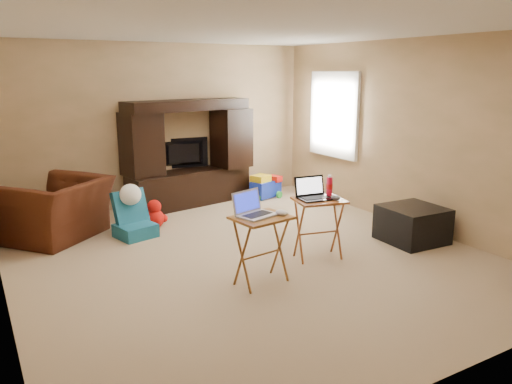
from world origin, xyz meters
TOP-DOWN VIEW (x-y plane):
  - floor at (0.00, 0.00)m, footprint 5.50×5.50m
  - ceiling at (0.00, 0.00)m, footprint 5.50×5.50m
  - wall_back at (0.00, 2.75)m, footprint 5.00×0.00m
  - wall_front at (0.00, -2.75)m, footprint 5.00×0.00m
  - wall_right at (2.50, 0.00)m, footprint 0.00×5.50m
  - window_pane at (2.48, 1.55)m, footprint 0.00×1.20m
  - window_frame at (2.46, 1.55)m, footprint 0.06×1.14m
  - entertainment_center at (0.35, 2.47)m, footprint 2.07×0.83m
  - television at (0.35, 2.67)m, footprint 0.84×0.20m
  - recliner at (-1.76, 1.77)m, footprint 1.54×1.52m
  - child_rocker at (-0.91, 1.31)m, footprint 0.55×0.60m
  - plush_toy at (-0.56, 1.56)m, footprint 0.36×0.30m
  - push_toy at (1.61, 2.23)m, footprint 0.64×0.54m
  - ottoman at (2.03, -0.59)m, footprint 0.72×0.72m
  - tray_table_left at (-0.25, -0.73)m, footprint 0.59×0.50m
  - tray_table_right at (0.66, -0.46)m, footprint 0.61×0.53m
  - laptop_left at (-0.28, -0.70)m, footprint 0.43×0.38m
  - laptop_right at (0.62, -0.44)m, footprint 0.40×0.34m
  - mouse_left at (-0.06, -0.80)m, footprint 0.13×0.16m
  - mouse_right at (0.79, -0.58)m, footprint 0.11×0.15m
  - water_bottle at (0.86, -0.38)m, footprint 0.07×0.07m

SIDE VIEW (x-z plane):
  - floor at x=0.00m, z-range 0.00..0.00m
  - plush_toy at x=-0.56m, z-range 0.00..0.40m
  - push_toy at x=1.61m, z-range 0.00..0.40m
  - ottoman at x=2.03m, z-range 0.00..0.44m
  - child_rocker at x=-0.91m, z-range 0.00..0.60m
  - tray_table_right at x=0.66m, z-range 0.00..0.69m
  - tray_table_left at x=-0.25m, z-range 0.00..0.69m
  - recliner at x=-1.76m, z-range 0.00..0.76m
  - mouse_right at x=0.79m, z-range 0.69..0.75m
  - mouse_left at x=-0.06m, z-range 0.69..0.75m
  - television at x=0.35m, z-range 0.55..1.03m
  - water_bottle at x=0.86m, z-range 0.69..0.90m
  - laptop_right at x=0.62m, z-range 0.69..0.93m
  - laptop_left at x=-0.28m, z-range 0.69..0.93m
  - entertainment_center at x=0.35m, z-range 0.00..1.65m
  - wall_back at x=0.00m, z-range -1.25..3.75m
  - wall_front at x=0.00m, z-range -1.25..3.75m
  - wall_right at x=2.50m, z-range -1.50..4.00m
  - window_pane at x=2.48m, z-range 0.80..2.00m
  - window_frame at x=2.46m, z-range 0.73..2.07m
  - ceiling at x=0.00m, z-range 2.50..2.50m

